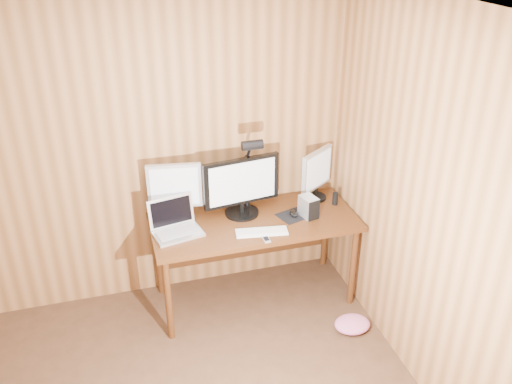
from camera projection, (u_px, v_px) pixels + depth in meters
name	position (u px, v px, depth m)	size (l,w,h in m)	color
room_shell	(153.00, 333.00, 2.37)	(4.00, 4.00, 4.00)	#4A2E1C
desk	(252.00, 229.00, 4.34)	(1.60, 0.70, 0.75)	#4B260F
monitor_center	(242.00, 186.00, 4.19)	(0.61, 0.27, 0.48)	black
monitor_left	(175.00, 190.00, 4.12)	(0.41, 0.19, 0.46)	black
monitor_right	(317.00, 173.00, 4.43)	(0.33, 0.25, 0.43)	black
laptop	(175.00, 224.00, 4.04)	(0.40, 0.33, 0.25)	silver
keyboard	(262.00, 232.00, 4.04)	(0.40, 0.17, 0.02)	white
mousepad	(294.00, 215.00, 4.27)	(0.24, 0.19, 0.00)	black
mouse	(294.00, 213.00, 4.26)	(0.07, 0.11, 0.04)	black
hard_drive	(309.00, 207.00, 4.23)	(0.14, 0.17, 0.17)	silver
phone	(266.00, 239.00, 3.96)	(0.05, 0.09, 0.01)	silver
speaker	(335.00, 199.00, 4.42)	(0.04, 0.04, 0.11)	black
desk_lamp	(250.00, 164.00, 4.13)	(0.16, 0.23, 0.69)	black
fabric_pile	(352.00, 324.00, 4.19)	(0.28, 0.23, 0.09)	#D96997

